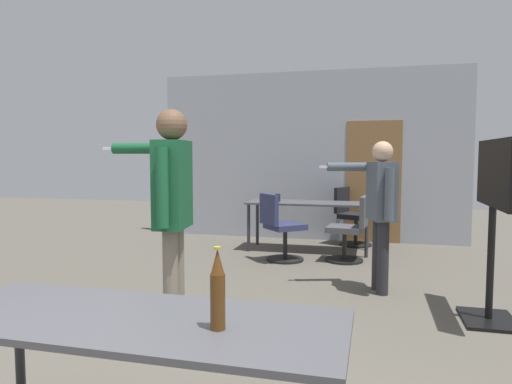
{
  "coord_description": "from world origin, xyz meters",
  "views": [
    {
      "loc": [
        1.09,
        -1.5,
        1.45
      ],
      "look_at": [
        -0.03,
        2.84,
        1.1
      ],
      "focal_mm": 32.0,
      "sensor_mm": 36.0,
      "label": 1
    }
  ],
  "objects_px": {
    "tv_screen": "(493,210)",
    "drink_cup": "(278,198)",
    "person_near_casual": "(171,198)",
    "person_center_tall": "(380,202)",
    "office_chair_mid_tucked": "(280,229)",
    "office_chair_far_left": "(352,218)",
    "office_chair_side_rolled": "(350,231)",
    "beer_bottle": "(218,291)"
  },
  "relations": [
    {
      "from": "person_center_tall",
      "to": "drink_cup",
      "type": "height_order",
      "value": "person_center_tall"
    },
    {
      "from": "drink_cup",
      "to": "office_chair_mid_tucked",
      "type": "bearing_deg",
      "value": -75.42
    },
    {
      "from": "person_near_casual",
      "to": "office_chair_far_left",
      "type": "relative_size",
      "value": 1.93
    },
    {
      "from": "person_center_tall",
      "to": "person_near_casual",
      "type": "height_order",
      "value": "person_near_casual"
    },
    {
      "from": "drink_cup",
      "to": "person_center_tall",
      "type": "bearing_deg",
      "value": -52.35
    },
    {
      "from": "drink_cup",
      "to": "beer_bottle",
      "type": "bearing_deg",
      "value": -80.92
    },
    {
      "from": "person_near_casual",
      "to": "office_chair_side_rolled",
      "type": "bearing_deg",
      "value": -29.42
    },
    {
      "from": "office_chair_side_rolled",
      "to": "office_chair_far_left",
      "type": "relative_size",
      "value": 0.97
    },
    {
      "from": "person_center_tall",
      "to": "office_chair_mid_tucked",
      "type": "distance_m",
      "value": 1.84
    },
    {
      "from": "person_near_casual",
      "to": "beer_bottle",
      "type": "height_order",
      "value": "person_near_casual"
    },
    {
      "from": "tv_screen",
      "to": "beer_bottle",
      "type": "xyz_separation_m",
      "value": [
        -1.61,
        -2.61,
        -0.08
      ]
    },
    {
      "from": "office_chair_mid_tucked",
      "to": "beer_bottle",
      "type": "height_order",
      "value": "beer_bottle"
    },
    {
      "from": "person_center_tall",
      "to": "drink_cup",
      "type": "relative_size",
      "value": 13.49
    },
    {
      "from": "person_near_casual",
      "to": "drink_cup",
      "type": "bearing_deg",
      "value": -8.69
    },
    {
      "from": "person_near_casual",
      "to": "tv_screen",
      "type": "bearing_deg",
      "value": -75.87
    },
    {
      "from": "person_near_casual",
      "to": "office_chair_side_rolled",
      "type": "xyz_separation_m",
      "value": [
        1.26,
        3.02,
        -0.7
      ]
    },
    {
      "from": "tv_screen",
      "to": "person_center_tall",
      "type": "height_order",
      "value": "person_center_tall"
    },
    {
      "from": "tv_screen",
      "to": "beer_bottle",
      "type": "distance_m",
      "value": 3.06
    },
    {
      "from": "person_center_tall",
      "to": "office_chair_side_rolled",
      "type": "distance_m",
      "value": 1.53
    },
    {
      "from": "person_near_casual",
      "to": "drink_cup",
      "type": "height_order",
      "value": "person_near_casual"
    },
    {
      "from": "office_chair_mid_tucked",
      "to": "office_chair_side_rolled",
      "type": "height_order",
      "value": "office_chair_mid_tucked"
    },
    {
      "from": "person_near_casual",
      "to": "office_chair_side_rolled",
      "type": "distance_m",
      "value": 3.35
    },
    {
      "from": "person_near_casual",
      "to": "office_chair_mid_tucked",
      "type": "xyz_separation_m",
      "value": [
        0.33,
        2.82,
        -0.68
      ]
    },
    {
      "from": "office_chair_far_left",
      "to": "drink_cup",
      "type": "bearing_deg",
      "value": -35.1
    },
    {
      "from": "office_chair_side_rolled",
      "to": "tv_screen",
      "type": "bearing_deg",
      "value": -140.68
    },
    {
      "from": "tv_screen",
      "to": "office_chair_mid_tucked",
      "type": "distance_m",
      "value": 2.95
    },
    {
      "from": "beer_bottle",
      "to": "drink_cup",
      "type": "relative_size",
      "value": 2.83
    },
    {
      "from": "office_chair_far_left",
      "to": "drink_cup",
      "type": "distance_m",
      "value": 1.34
    },
    {
      "from": "person_near_casual",
      "to": "beer_bottle",
      "type": "bearing_deg",
      "value": -156.26
    },
    {
      "from": "beer_bottle",
      "to": "drink_cup",
      "type": "height_order",
      "value": "beer_bottle"
    },
    {
      "from": "beer_bottle",
      "to": "person_near_casual",
      "type": "bearing_deg",
      "value": 120.45
    },
    {
      "from": "office_chair_mid_tucked",
      "to": "office_chair_far_left",
      "type": "distance_m",
      "value": 1.7
    },
    {
      "from": "tv_screen",
      "to": "office_chair_mid_tucked",
      "type": "relative_size",
      "value": 1.7
    },
    {
      "from": "drink_cup",
      "to": "office_chair_side_rolled",
      "type": "bearing_deg",
      "value": -26.67
    },
    {
      "from": "office_chair_mid_tucked",
      "to": "office_chair_far_left",
      "type": "xyz_separation_m",
      "value": [
        0.9,
        1.44,
        0.0
      ]
    },
    {
      "from": "tv_screen",
      "to": "office_chair_far_left",
      "type": "bearing_deg",
      "value": -157.83
    },
    {
      "from": "person_center_tall",
      "to": "drink_cup",
      "type": "distance_m",
      "value": 2.47
    },
    {
      "from": "tv_screen",
      "to": "beer_bottle",
      "type": "relative_size",
      "value": 4.74
    },
    {
      "from": "tv_screen",
      "to": "drink_cup",
      "type": "height_order",
      "value": "tv_screen"
    },
    {
      "from": "tv_screen",
      "to": "person_near_casual",
      "type": "bearing_deg",
      "value": -69.15
    },
    {
      "from": "office_chair_far_left",
      "to": "drink_cup",
      "type": "xyz_separation_m",
      "value": [
        -1.1,
        -0.66,
        0.37
      ]
    },
    {
      "from": "person_center_tall",
      "to": "office_chair_mid_tucked",
      "type": "xyz_separation_m",
      "value": [
        -1.31,
        1.18,
        -0.53
      ]
    }
  ]
}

